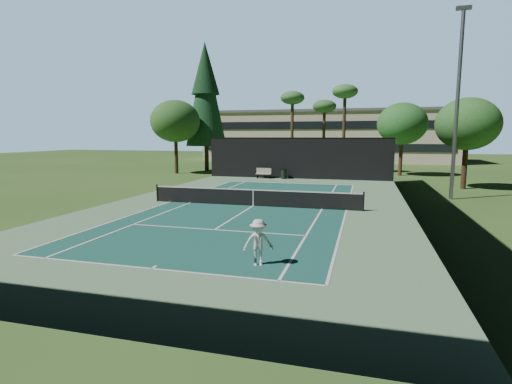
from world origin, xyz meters
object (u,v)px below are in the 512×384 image
at_px(player, 258,243).
at_px(tennis_ball_c, 315,197).
at_px(trash_bin, 284,174).
at_px(tennis_ball_d, 172,194).
at_px(tennis_net, 253,197).
at_px(tennis_ball_a, 50,242).
at_px(park_bench, 264,173).
at_px(tennis_ball_b, 219,197).

xyz_separation_m(player, tennis_ball_c, (0.02, 14.89, -0.74)).
bearing_deg(trash_bin, tennis_ball_d, -114.85).
bearing_deg(tennis_net, tennis_ball_d, 155.87).
xyz_separation_m(player, tennis_ball_d, (-10.09, 13.73, -0.73)).
xyz_separation_m(tennis_ball_c, tennis_ball_d, (-10.11, -1.16, 0.00)).
distance_m(player, trash_bin, 26.42).
relative_size(tennis_ball_a, park_bench, 0.05).
xyz_separation_m(park_bench, trash_bin, (2.05, -0.02, -0.07)).
bearing_deg(tennis_net, park_bench, 101.96).
relative_size(tennis_ball_d, park_bench, 0.05).
height_order(tennis_net, tennis_ball_a, tennis_net).
distance_m(tennis_net, tennis_ball_d, 7.60).
bearing_deg(tennis_net, tennis_ball_c, 53.15).
distance_m(tennis_net, trash_bin, 15.46).
height_order(player, trash_bin, player).
relative_size(tennis_ball_a, trash_bin, 0.08).
xyz_separation_m(player, tennis_ball_b, (-6.23, 13.04, -0.73)).
relative_size(tennis_ball_c, trash_bin, 0.07).
bearing_deg(park_bench, player, -76.13).
height_order(tennis_ball_b, tennis_ball_c, tennis_ball_b).
height_order(player, tennis_ball_b, player).
xyz_separation_m(player, tennis_ball_a, (-8.69, 0.51, -0.73)).
bearing_deg(tennis_ball_b, tennis_ball_c, 16.45).
bearing_deg(tennis_ball_a, player, -3.38).
xyz_separation_m(tennis_ball_a, trash_bin, (4.30, 25.53, 0.44)).
bearing_deg(tennis_ball_c, tennis_net, -126.85).
bearing_deg(player, tennis_net, 84.10).
height_order(tennis_net, tennis_ball_d, tennis_net).
bearing_deg(tennis_ball_b, tennis_net, -38.27).
bearing_deg(tennis_ball_b, park_bench, 90.92).
height_order(tennis_ball_a, park_bench, park_bench).
xyz_separation_m(tennis_net, trash_bin, (-1.22, 15.42, -0.08)).
bearing_deg(player, tennis_ball_d, 103.82).
bearing_deg(trash_bin, park_bench, 179.49).
distance_m(tennis_ball_b, tennis_ball_c, 6.52).
xyz_separation_m(tennis_ball_a, tennis_ball_d, (-1.40, 13.22, -0.00)).
bearing_deg(park_bench, tennis_ball_d, -106.50).
distance_m(tennis_ball_a, tennis_ball_d, 13.29).
height_order(tennis_ball_a, tennis_ball_b, same).
xyz_separation_m(tennis_net, tennis_ball_c, (3.19, 4.26, -0.53)).
relative_size(tennis_ball_d, trash_bin, 0.07).
bearing_deg(tennis_ball_a, tennis_ball_c, 58.79).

